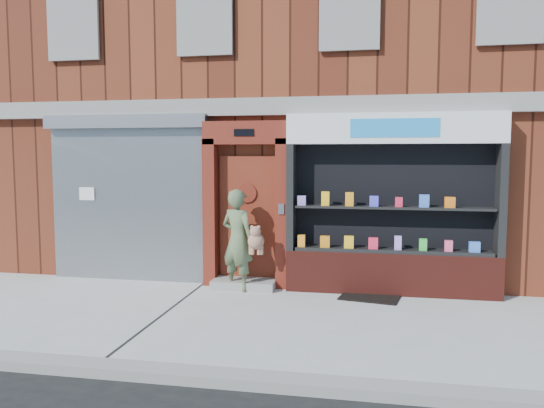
# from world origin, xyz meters

# --- Properties ---
(ground) EXTENTS (80.00, 80.00, 0.00)m
(ground) POSITION_xyz_m (0.00, 0.00, 0.00)
(ground) COLOR #9E9E99
(ground) RESTS_ON ground
(curb) EXTENTS (60.00, 0.30, 0.12)m
(curb) POSITION_xyz_m (0.00, -2.15, 0.06)
(curb) COLOR gray
(curb) RESTS_ON ground
(building) EXTENTS (12.00, 8.16, 8.00)m
(building) POSITION_xyz_m (-0.00, 5.99, 4.00)
(building) COLOR #552113
(building) RESTS_ON ground
(shutter_bay) EXTENTS (3.10, 0.30, 3.04)m
(shutter_bay) POSITION_xyz_m (-3.00, 1.93, 1.72)
(shutter_bay) COLOR gray
(shutter_bay) RESTS_ON ground
(red_door_bay) EXTENTS (1.52, 0.58, 2.90)m
(red_door_bay) POSITION_xyz_m (-0.75, 1.86, 1.46)
(red_door_bay) COLOR #5E1A10
(red_door_bay) RESTS_ON ground
(pharmacy_bay) EXTENTS (3.50, 0.41, 3.00)m
(pharmacy_bay) POSITION_xyz_m (1.75, 1.81, 1.37)
(pharmacy_bay) COLOR #581C15
(pharmacy_bay) RESTS_ON ground
(woman) EXTENTS (0.87, 0.64, 1.74)m
(woman) POSITION_xyz_m (-0.80, 1.54, 0.87)
(woman) COLOR #546442
(woman) RESTS_ON ground
(doormat) EXTENTS (1.04, 0.82, 0.02)m
(doormat) POSITION_xyz_m (1.41, 1.45, 0.01)
(doormat) COLOR black
(doormat) RESTS_ON ground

